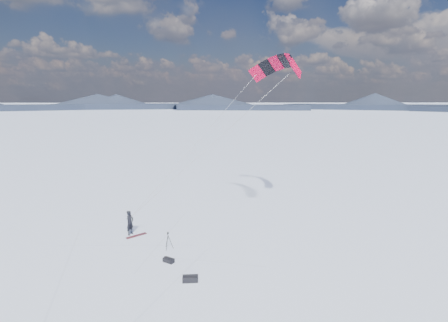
{
  "coord_description": "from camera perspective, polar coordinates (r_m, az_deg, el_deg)",
  "views": [
    {
      "loc": [
        4.65,
        -19.58,
        10.4
      ],
      "look_at": [
        6.1,
        7.03,
        5.28
      ],
      "focal_mm": 26.0,
      "sensor_mm": 36.0,
      "label": 1
    }
  ],
  "objects": [
    {
      "name": "horizon_hills",
      "position": [
        21.4,
        -15.69,
        -9.48
      ],
      "size": [
        704.0,
        704.42,
        8.01
      ],
      "color": "black",
      "rests_on": "ground"
    },
    {
      "name": "tripod",
      "position": [
        23.69,
        -9.81,
        -13.22
      ],
      "size": [
        0.58,
        0.62,
        1.22
      ],
      "rotation": [
        0.0,
        0.0,
        0.15
      ],
      "color": "black",
      "rests_on": "ground"
    },
    {
      "name": "gear_bag_a",
      "position": [
        20.03,
        -5.94,
        -19.87
      ],
      "size": [
        0.9,
        0.42,
        0.4
      ],
      "rotation": [
        0.0,
        0.0,
        0.0
      ],
      "color": "black",
      "rests_on": "ground"
    },
    {
      "name": "snowboard",
      "position": [
        26.53,
        -15.15,
        -12.55
      ],
      "size": [
        1.49,
        1.18,
        0.04
      ],
      "primitive_type": "cube",
      "rotation": [
        0.0,
        0.0,
        0.62
      ],
      "color": "maroon",
      "rests_on": "ground"
    },
    {
      "name": "ground",
      "position": [
        22.65,
        -15.28,
        -16.86
      ],
      "size": [
        1800.0,
        1800.0,
        0.0
      ],
      "primitive_type": "plane",
      "color": "white"
    },
    {
      "name": "snowkiter",
      "position": [
        26.93,
        -16.09,
        -12.29
      ],
      "size": [
        0.71,
        0.83,
        1.93
      ],
      "primitive_type": "imported",
      "rotation": [
        0.0,
        0.0,
        1.15
      ],
      "color": "black",
      "rests_on": "ground"
    },
    {
      "name": "power_kite",
      "position": [
        29.75,
        9.68,
        16.08
      ],
      "size": [
        14.02,
        7.98,
        12.92
      ],
      "color": "red",
      "rests_on": "ground"
    },
    {
      "name": "gear_bag_b",
      "position": [
        22.21,
        -9.72,
        -16.79
      ],
      "size": [
        0.8,
        0.7,
        0.33
      ],
      "rotation": [
        0.0,
        0.0,
        -0.59
      ],
      "color": "black",
      "rests_on": "ground"
    },
    {
      "name": "snow_tracks",
      "position": [
        22.71,
        -19.16,
        -17.01
      ],
      "size": [
        13.93,
        10.25,
        0.01
      ],
      "color": "silver",
      "rests_on": "ground"
    }
  ]
}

